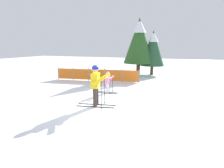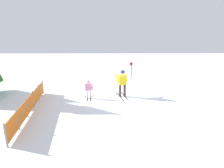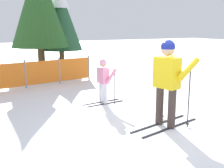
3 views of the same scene
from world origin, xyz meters
TOP-DOWN VIEW (x-y plane):
  - ground_plane at (0.00, 0.00)m, footprint 60.00×60.00m
  - skier_adult at (0.15, -0.05)m, footprint 1.66×0.82m
  - skier_child at (-0.21, 2.05)m, footprint 1.10×0.55m
  - safety_fence at (-2.21, 4.76)m, footprint 5.99×0.98m
  - trail_marker at (4.76, -1.16)m, footprint 0.11×0.27m

SIDE VIEW (x-z plane):
  - ground_plane at x=0.00m, z-range 0.00..0.00m
  - safety_fence at x=-2.21m, z-range 0.00..0.91m
  - skier_child at x=-0.21m, z-range 0.10..1.25m
  - trail_marker at x=4.76m, z-range 0.18..1.73m
  - skier_adult at x=0.15m, z-range 0.17..1.89m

